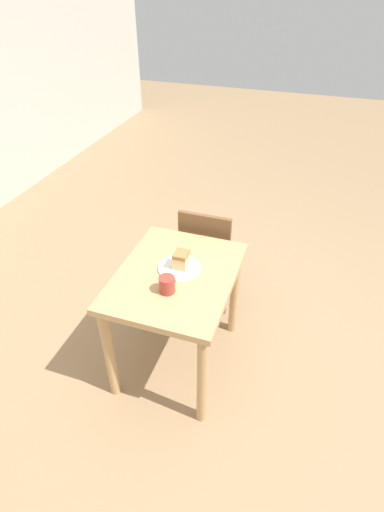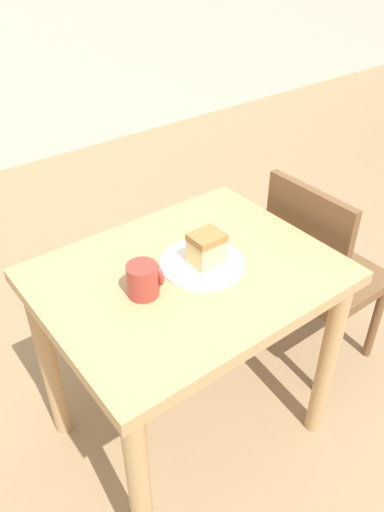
{
  "view_description": "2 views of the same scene",
  "coord_description": "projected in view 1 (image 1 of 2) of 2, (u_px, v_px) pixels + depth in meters",
  "views": [
    {
      "loc": [
        -1.64,
        -0.17,
        2.16
      ],
      "look_at": [
        0.1,
        0.41,
        0.79
      ],
      "focal_mm": 28.0,
      "sensor_mm": 36.0,
      "label": 1
    },
    {
      "loc": [
        -0.69,
        -0.43,
        1.6
      ],
      "look_at": [
        0.0,
        0.47,
        0.78
      ],
      "focal_mm": 35.0,
      "sensor_mm": 36.0,
      "label": 2
    }
  ],
  "objects": [
    {
      "name": "ground_plane",
      "position": [
        248.0,
        375.0,
        2.58
      ],
      "size": [
        14.0,
        14.0,
        0.0
      ],
      "primitive_type": "plane",
      "color": "#997A56"
    },
    {
      "name": "dining_table_near",
      "position": [
        176.0,
        291.0,
        2.34
      ],
      "size": [
        0.84,
        0.66,
        0.73
      ],
      "color": "tan",
      "rests_on": "ground_plane"
    },
    {
      "name": "chair_near_window",
      "position": [
        208.0,
        254.0,
        2.88
      ],
      "size": [
        0.38,
        0.38,
        0.84
      ],
      "rotation": [
        0.0,
        0.0,
        1.57
      ],
      "color": "brown",
      "rests_on": "ground_plane"
    },
    {
      "name": "plate",
      "position": [
        179.0,
        268.0,
        2.3
      ],
      "size": [
        0.25,
        0.25,
        0.01
      ],
      "color": "white",
      "rests_on": "dining_table_near"
    },
    {
      "name": "cake_slice",
      "position": [
        181.0,
        260.0,
        2.27
      ],
      "size": [
        0.09,
        0.08,
        0.1
      ],
      "color": "#E0C67F",
      "rests_on": "plate"
    },
    {
      "name": "coffee_mug",
      "position": [
        167.0,
        284.0,
        2.12
      ],
      "size": [
        0.09,
        0.09,
        0.09
      ],
      "color": "#9E382D",
      "rests_on": "dining_table_near"
    }
  ]
}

